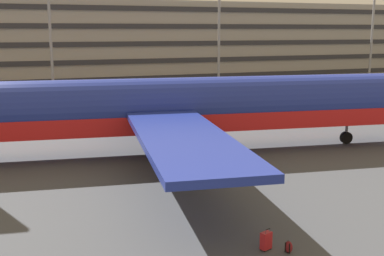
# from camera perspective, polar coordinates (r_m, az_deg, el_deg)

# --- Properties ---
(ground_plane) EXTENTS (600.00, 600.00, 0.00)m
(ground_plane) POSITION_cam_1_polar(r_m,az_deg,el_deg) (34.02, -11.74, -3.23)
(ground_plane) COLOR #424449
(terminal_structure) EXTENTS (175.99, 15.55, 12.80)m
(terminal_structure) POSITION_cam_1_polar(r_m,az_deg,el_deg) (79.70, -17.27, 9.39)
(terminal_structure) COLOR gray
(terminal_structure) RESTS_ON ground_plane
(airliner) EXTENTS (41.39, 33.63, 10.88)m
(airliner) POSITION_cam_1_polar(r_m,az_deg,el_deg) (33.49, -3.16, 2.33)
(airliner) COLOR navy
(airliner) RESTS_ON ground_plane
(light_mast_right) EXTENTS (1.80, 0.50, 20.33)m
(light_mast_right) POSITION_cam_1_polar(r_m,az_deg,el_deg) (84.76, 20.39, 12.96)
(light_mast_right) COLOR gray
(light_mast_right) RESTS_ON ground_plane
(suitcase_silver) EXTENTS (0.50, 0.39, 0.90)m
(suitcase_silver) POSITION_cam_1_polar(r_m,az_deg,el_deg) (19.72, 8.60, -12.81)
(suitcase_silver) COLOR #B21E23
(suitcase_silver) RESTS_ON ground_plane
(backpack_red) EXTENTS (0.37, 0.39, 0.52)m
(backpack_red) POSITION_cam_1_polar(r_m,az_deg,el_deg) (19.71, 11.17, -13.43)
(backpack_red) COLOR maroon
(backpack_red) RESTS_ON ground_plane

